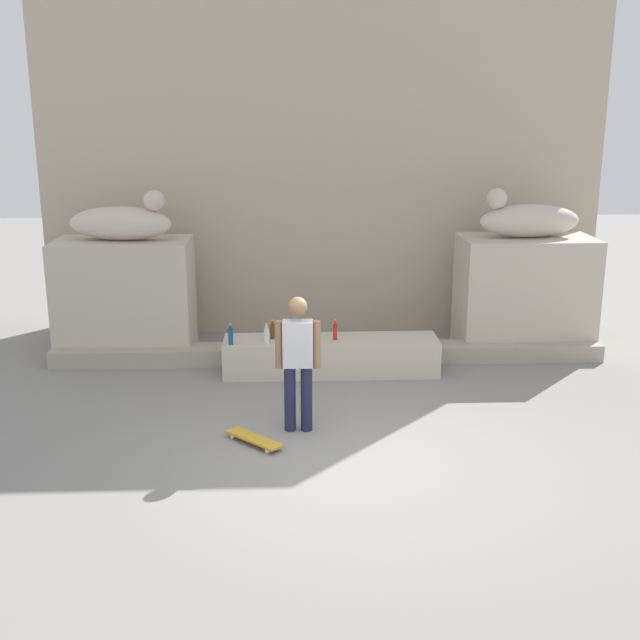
{
  "coord_description": "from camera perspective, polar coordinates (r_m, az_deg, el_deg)",
  "views": [
    {
      "loc": [
        -0.64,
        -8.16,
        3.84
      ],
      "look_at": [
        -0.21,
        1.9,
        1.1
      ],
      "focal_mm": 44.6,
      "sensor_mm": 36.0,
      "label": 1
    }
  ],
  "objects": [
    {
      "name": "ground_plane",
      "position": [
        9.04,
        1.86,
        -9.92
      ],
      "size": [
        40.0,
        40.0,
        0.0
      ],
      "primitive_type": "plane",
      "color": "gray"
    },
    {
      "name": "facade_wall",
      "position": [
        13.72,
        0.21,
        11.13
      ],
      "size": [
        9.39,
        0.6,
        5.72
      ],
      "primitive_type": "cube",
      "color": "#BCAD95",
      "rests_on": "ground_plane"
    },
    {
      "name": "pedestal_left",
      "position": [
        12.85,
        -13.79,
        1.59
      ],
      "size": [
        2.09,
        1.16,
        1.82
      ],
      "primitive_type": "cube",
      "color": "beige",
      "rests_on": "ground_plane"
    },
    {
      "name": "pedestal_right",
      "position": [
        13.17,
        14.45,
        1.86
      ],
      "size": [
        2.09,
        1.16,
        1.82
      ],
      "primitive_type": "cube",
      "color": "beige",
      "rests_on": "ground_plane"
    },
    {
      "name": "statue_reclining_left",
      "position": [
        12.62,
        -13.97,
        6.85
      ],
      "size": [
        1.66,
        0.77,
        0.78
      ],
      "rotation": [
        0.0,
        0.0,
        -0.14
      ],
      "color": "beige",
      "rests_on": "pedestal_left"
    },
    {
      "name": "statue_reclining_right",
      "position": [
        12.94,
        14.65,
        7.0
      ],
      "size": [
        1.64,
        0.68,
        0.78
      ],
      "rotation": [
        0.0,
        0.0,
        3.22
      ],
      "color": "beige",
      "rests_on": "pedestal_right"
    },
    {
      "name": "ledge_block",
      "position": [
        11.7,
        0.78,
        -2.59
      ],
      "size": [
        3.14,
        0.74,
        0.53
      ],
      "primitive_type": "cube",
      "color": "beige",
      "rests_on": "ground_plane"
    },
    {
      "name": "skater",
      "position": [
        9.46,
        -1.6,
        -2.74
      ],
      "size": [
        0.54,
        0.23,
        1.67
      ],
      "rotation": [
        0.0,
        0.0,
        6.26
      ],
      "color": "#1E233F",
      "rests_on": "ground_plane"
    },
    {
      "name": "skateboard",
      "position": [
        9.41,
        -4.76,
        -8.49
      ],
      "size": [
        0.71,
        0.71,
        0.08
      ],
      "rotation": [
        0.0,
        0.0,
        5.49
      ],
      "color": "gold",
      "rests_on": "ground_plane"
    },
    {
      "name": "bottle_red",
      "position": [
        11.54,
        1.09,
        -0.82
      ],
      "size": [
        0.06,
        0.06,
        0.3
      ],
      "color": "red",
      "rests_on": "ledge_block"
    },
    {
      "name": "bottle_clear",
      "position": [
        11.43,
        -3.86,
        -1.07
      ],
      "size": [
        0.07,
        0.07,
        0.28
      ],
      "color": "silver",
      "rests_on": "ledge_block"
    },
    {
      "name": "bottle_brown",
      "position": [
        11.61,
        -3.44,
        -0.8
      ],
      "size": [
        0.07,
        0.07,
        0.29
      ],
      "color": "#593314",
      "rests_on": "ledge_block"
    },
    {
      "name": "bottle_blue",
      "position": [
        11.39,
        -6.43,
        -1.15
      ],
      "size": [
        0.07,
        0.07,
        0.3
      ],
      "color": "#194C99",
      "rests_on": "ledge_block"
    },
    {
      "name": "stair_step",
      "position": [
        12.25,
        0.64,
        -2.41
      ],
      "size": [
        8.44,
        0.5,
        0.26
      ],
      "primitive_type": "cube",
      "color": "#A9A08F",
      "rests_on": "ground_plane"
    }
  ]
}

